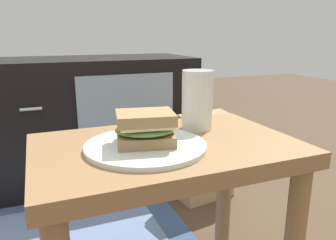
{
  "coord_description": "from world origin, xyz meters",
  "views": [
    {
      "loc": [
        -0.25,
        -0.62,
        0.69
      ],
      "look_at": [
        0.0,
        0.0,
        0.51
      ],
      "focal_mm": 34.93,
      "sensor_mm": 36.0,
      "label": 1
    }
  ],
  "objects": [
    {
      "name": "paper_bag",
      "position": [
        0.39,
        0.52,
        0.18
      ],
      "size": [
        0.25,
        0.15,
        0.37
      ],
      "color": "tan",
      "rests_on": "ground"
    },
    {
      "name": "side_table",
      "position": [
        0.0,
        0.0,
        0.37
      ],
      "size": [
        0.56,
        0.36,
        0.46
      ],
      "color": "olive",
      "rests_on": "ground"
    },
    {
      "name": "sandwich_front",
      "position": [
        -0.05,
        -0.02,
        0.5
      ],
      "size": [
        0.14,
        0.12,
        0.07
      ],
      "color": "#9E7A4C",
      "rests_on": "plate"
    },
    {
      "name": "plate",
      "position": [
        -0.05,
        -0.02,
        0.47
      ],
      "size": [
        0.25,
        0.25,
        0.01
      ],
      "primitive_type": "cylinder",
      "color": "silver",
      "rests_on": "side_table"
    },
    {
      "name": "beer_glass",
      "position": [
        0.11,
        0.08,
        0.53
      ],
      "size": [
        0.08,
        0.08,
        0.14
      ],
      "color": "silver",
      "rests_on": "side_table"
    },
    {
      "name": "tv_cabinet",
      "position": [
        -0.01,
        0.95,
        0.29
      ],
      "size": [
        0.96,
        0.46,
        0.58
      ],
      "color": "black",
      "rests_on": "ground"
    }
  ]
}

